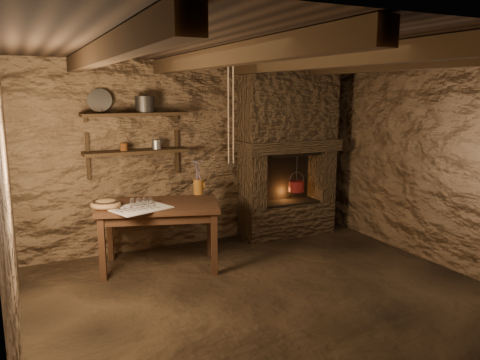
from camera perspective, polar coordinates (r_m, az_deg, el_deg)
name	(u,v)px	position (r m, az deg, el deg)	size (l,w,h in m)	color
floor	(271,298)	(4.79, 3.79, -14.19)	(4.50, 4.50, 0.00)	black
back_wall	(198,154)	(6.22, -5.17, 3.15)	(4.50, 0.04, 2.40)	#4A3422
front_wall	(448,239)	(2.91, 23.98, -6.60)	(4.50, 0.04, 2.40)	#4A3422
left_wall	(8,204)	(3.86, -26.48, -2.66)	(0.04, 4.00, 2.40)	#4A3422
right_wall	(443,164)	(5.86, 23.51, 1.83)	(0.04, 4.00, 2.40)	#4A3422
ceiling	(274,48)	(4.36, 4.20, 15.74)	(4.50, 4.00, 0.04)	black
beam_far_left	(103,53)	(3.84, -16.33, 14.67)	(0.14, 3.95, 0.16)	black
beam_mid_left	(223,57)	(4.13, -2.05, 14.78)	(0.14, 3.95, 0.16)	black
beam_mid_right	(320,60)	(4.62, 9.74, 14.21)	(0.14, 3.95, 0.16)	black
beam_far_right	(400,63)	(5.26, 18.92, 13.37)	(0.14, 3.95, 0.16)	black
shelf_lower	(136,152)	(5.81, -12.51, 3.40)	(1.25, 0.30, 0.04)	black
shelf_upper	(135,114)	(5.77, -12.70, 7.83)	(1.25, 0.30, 0.04)	black
hearth	(288,149)	(6.55, 5.86, 3.77)	(1.43, 0.51, 2.30)	#332619
work_table	(160,233)	(5.50, -9.75, -6.40)	(1.51, 1.13, 0.76)	black
linen_cloth	(139,208)	(5.21, -12.17, -3.37)	(0.59, 0.48, 0.01)	silver
pewter_cutlery_row	(140,208)	(5.19, -12.12, -3.31)	(0.50, 0.19, 0.01)	gray
drinking_glasses	(138,202)	(5.31, -12.28, -2.64)	(0.19, 0.06, 0.08)	silver
stoneware_jug	(198,180)	(5.79, -5.10, 0.05)	(0.16, 0.16, 0.43)	#A3621F
wooden_bowl	(106,205)	(5.32, -16.04, -2.89)	(0.33, 0.33, 0.12)	olive
iron_stockpot	(145,105)	(5.79, -11.52, 8.94)	(0.23, 0.23, 0.17)	#292624
tin_pan	(100,101)	(5.79, -16.72, 9.25)	(0.28, 0.28, 0.04)	#979893
small_kettle	(157,144)	(5.86, -10.13, 4.28)	(0.16, 0.12, 0.17)	#979893
rusty_tin	(124,147)	(5.77, -13.98, 3.94)	(0.09, 0.09, 0.09)	#532910
red_pot	(296,186)	(6.66, 6.90, -0.67)	(0.28, 0.28, 0.54)	maroon
hanging_ropes	(231,111)	(5.31, -1.12, 8.40)	(0.08, 0.08, 1.20)	beige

